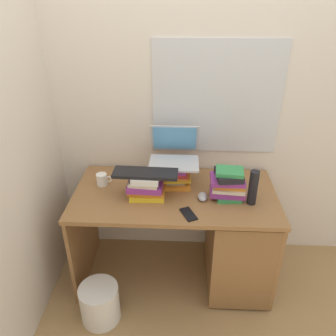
{
  "coord_description": "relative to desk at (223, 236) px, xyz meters",
  "views": [
    {
      "loc": [
        0.04,
        -1.94,
        2.02
      ],
      "look_at": [
        -0.05,
        0.02,
        0.94
      ],
      "focal_mm": 36.04,
      "sensor_mm": 36.0,
      "label": 1
    }
  ],
  "objects": [
    {
      "name": "wall_left",
      "position": [
        -1.27,
        0.03,
        0.89
      ],
      "size": [
        0.05,
        6.0,
        2.6
      ],
      "primitive_type": "cube",
      "color": "beige",
      "rests_on": "ground"
    },
    {
      "name": "desk",
      "position": [
        0.0,
        0.0,
        0.0
      ],
      "size": [
        1.38,
        0.7,
        0.76
      ],
      "color": "olive",
      "rests_on": "ground"
    },
    {
      "name": "mug",
      "position": [
        -0.87,
        0.11,
        0.39
      ],
      "size": [
        0.11,
        0.08,
        0.09
      ],
      "color": "white",
      "rests_on": "desk"
    },
    {
      "name": "wastebasket",
      "position": [
        -0.84,
        -0.4,
        -0.28
      ],
      "size": [
        0.26,
        0.26,
        0.27
      ],
      "primitive_type": "cylinder",
      "color": "silver",
      "rests_on": "ground"
    },
    {
      "name": "book_stack_tall",
      "position": [
        -0.36,
        0.13,
        0.42
      ],
      "size": [
        0.24,
        0.2,
        0.17
      ],
      "color": "orange",
      "rests_on": "desk"
    },
    {
      "name": "water_bottle",
      "position": [
        0.15,
        -0.07,
        0.46
      ],
      "size": [
        0.06,
        0.06,
        0.24
      ],
      "primitive_type": "cylinder",
      "color": "black",
      "rests_on": "desk"
    },
    {
      "name": "keyboard",
      "position": [
        -0.54,
        -0.03,
        0.52
      ],
      "size": [
        0.43,
        0.16,
        0.02
      ],
      "primitive_type": "cube",
      "rotation": [
        0.0,
        0.0,
        -0.04
      ],
      "color": "black",
      "rests_on": "book_stack_keyboard_riser"
    },
    {
      "name": "book_stack_keyboard_riser",
      "position": [
        -0.54,
        -0.03,
        0.42
      ],
      "size": [
        0.25,
        0.16,
        0.17
      ],
      "color": "yellow",
      "rests_on": "desk"
    },
    {
      "name": "ground_plane",
      "position": [
        -0.35,
        0.03,
        -0.41
      ],
      "size": [
        6.0,
        6.0,
        0.0
      ],
      "primitive_type": "plane",
      "color": "#9E7A4C"
    },
    {
      "name": "wall_back",
      "position": [
        -0.35,
        0.42,
        0.89
      ],
      "size": [
        6.0,
        0.06,
        2.6
      ],
      "color": "silver",
      "rests_on": "ground"
    },
    {
      "name": "laptop",
      "position": [
        -0.36,
        0.2,
        0.57
      ],
      "size": [
        0.34,
        0.31,
        0.23
      ],
      "color": "#B7BABF",
      "rests_on": "book_stack_tall"
    },
    {
      "name": "book_stack_side",
      "position": [
        -0.0,
        -0.02,
        0.45
      ],
      "size": [
        0.24,
        0.2,
        0.22
      ],
      "color": "#338C4C",
      "rests_on": "desk"
    },
    {
      "name": "cell_phone",
      "position": [
        -0.26,
        -0.22,
        0.35
      ],
      "size": [
        0.12,
        0.15,
        0.01
      ],
      "primitive_type": "cube",
      "rotation": [
        0.0,
        0.0,
        0.43
      ],
      "color": "black",
      "rests_on": "desk"
    },
    {
      "name": "computer_mouse",
      "position": [
        -0.17,
        -0.04,
        0.36
      ],
      "size": [
        0.06,
        0.1,
        0.04
      ],
      "primitive_type": "ellipsoid",
      "color": "#A5A8AD",
      "rests_on": "desk"
    }
  ]
}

